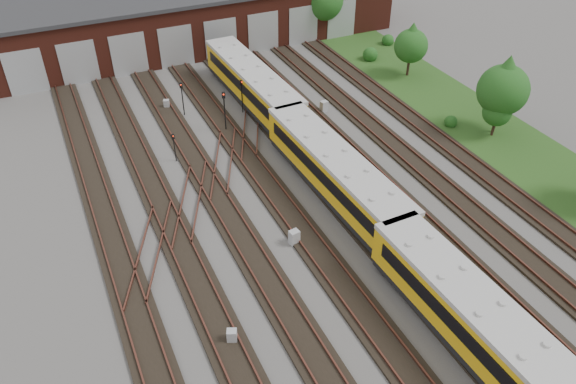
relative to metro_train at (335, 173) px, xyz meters
name	(u,v)px	position (x,y,z in m)	size (l,w,h in m)	color
ground	(354,257)	(-2.00, -6.45, -2.07)	(120.00, 120.00, 0.00)	#4B4946
track_network	(348,251)	(-2.17, -5.86, -1.96)	(30.40, 70.00, 0.33)	black
maintenance_shed	(178,17)	(-2.01, 33.52, 1.13)	(51.00, 12.50, 6.35)	#541F15
grass_verge	(481,126)	(17.00, 3.55, -2.04)	(8.00, 55.00, 0.05)	#244617
metro_train	(335,173)	(0.00, 0.00, 0.00)	(3.45, 48.52, 3.40)	black
signal_mast_0	(174,144)	(-9.39, 9.53, -0.44)	(0.22, 0.20, 2.53)	black
signal_mast_1	(224,107)	(-4.04, 12.40, 0.32)	(0.31, 0.29, 3.76)	black
signal_mast_2	(182,95)	(-6.54, 16.80, -0.01)	(0.29, 0.28, 3.22)	black
signal_mast_3	(242,92)	(-1.46, 14.97, -0.02)	(0.26, 0.24, 3.23)	black
relay_cabinet_0	(232,336)	(-11.63, -9.51, -1.61)	(0.55, 0.46, 0.92)	#AAACAF
relay_cabinet_1	(167,104)	(-7.66, 18.76, -1.64)	(0.51, 0.43, 0.85)	#AAACAF
relay_cabinet_2	(294,237)	(-5.01, -3.60, -1.54)	(0.64, 0.53, 1.07)	#AAACAF
relay_cabinet_3	(324,106)	(5.45, 11.88, -1.54)	(0.64, 0.53, 1.06)	#AAACAF
relay_cabinet_4	(289,128)	(0.86, 9.73, -1.58)	(0.59, 0.49, 0.98)	#AAACAF
tree_1	(412,42)	(17.09, 15.18, 1.58)	(3.43, 3.43, 5.68)	black
tree_2	(504,84)	(17.18, 2.24, 2.54)	(4.33, 4.33, 7.17)	black
tree_3	(498,109)	(16.69, 1.83, 0.55)	(2.46, 2.46, 4.08)	black
bush_0	(451,120)	(14.50, 4.73, -1.50)	(1.14, 1.14, 1.14)	#164D16
bush_1	(370,53)	(15.68, 20.28, -1.25)	(1.65, 1.65, 1.65)	#164D16
bush_2	(388,39)	(19.91, 23.22, -1.38)	(1.39, 1.39, 1.39)	#164D16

